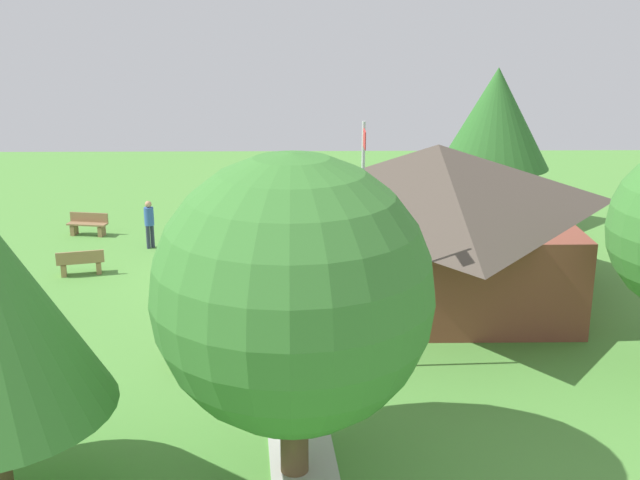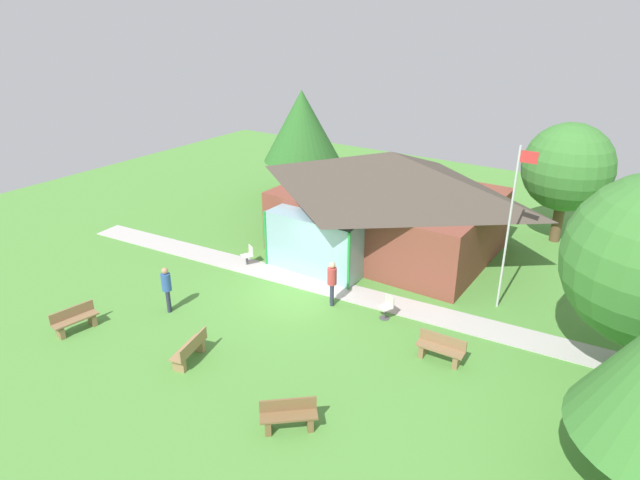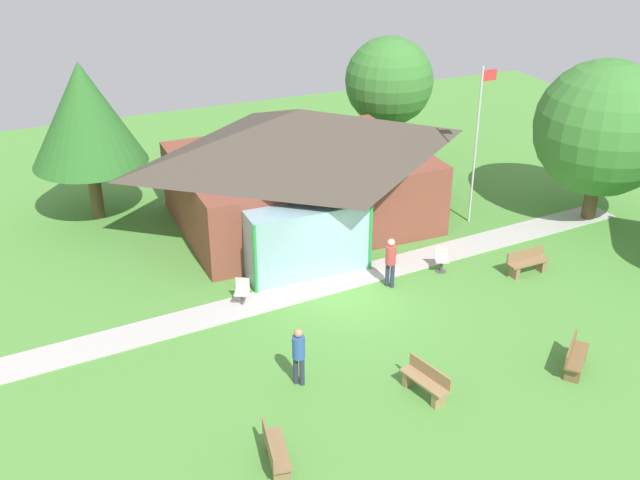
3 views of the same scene
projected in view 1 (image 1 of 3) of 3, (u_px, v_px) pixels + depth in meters
name	position (u px, v px, depth m)	size (l,w,h in m)	color
ground_plane	(240.00, 279.00, 25.83)	(44.00, 44.00, 0.00)	#54933D
pavilion	(430.00, 213.00, 24.77)	(10.07, 8.60, 4.44)	brown
footpath	(276.00, 278.00, 25.84)	(23.92, 1.30, 0.03)	#BCB7B2
flagpole	(362.00, 238.00, 18.70)	(0.64, 0.08, 6.04)	silver
bench_front_left	(88.00, 225.00, 30.41)	(0.69, 1.55, 0.84)	olive
bench_mid_right	(187.00, 345.00, 19.98)	(1.52, 0.50, 0.84)	olive
bench_front_right	(14.00, 314.00, 21.95)	(1.42, 1.32, 0.84)	brown
bench_front_center	(81.00, 263.00, 26.08)	(0.79, 1.56, 0.84)	#9E7A51
patio_chair_west	(276.00, 235.00, 29.05)	(0.60, 0.60, 0.86)	beige
patio_chair_lawn_spare	(247.00, 306.00, 22.45)	(0.58, 0.58, 0.86)	beige
visitor_strolling_lawn	(149.00, 220.00, 28.69)	(0.34, 0.34, 1.74)	#2D3347
visitor_on_path	(242.00, 261.00, 24.29)	(0.34, 0.34, 1.74)	#2D3347
tree_behind_pavilion_left	(496.00, 118.00, 31.10)	(4.29, 4.29, 6.11)	brown
tree_east_hedge	(293.00, 294.00, 14.34)	(5.09, 5.09, 6.19)	brown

